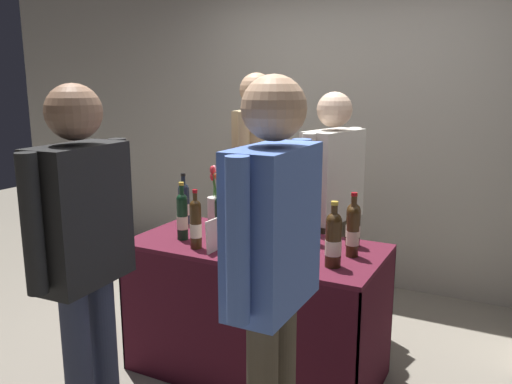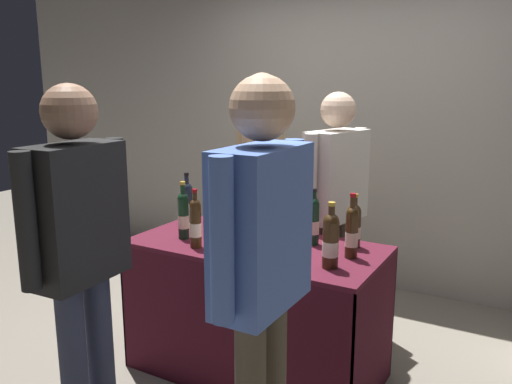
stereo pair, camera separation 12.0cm
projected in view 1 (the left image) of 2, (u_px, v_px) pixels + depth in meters
ground_plane at (256, 370)px, 3.10m from camera, size 12.00×12.00×0.00m
back_partition at (351, 127)px, 4.32m from camera, size 7.59×0.12×2.64m
tasting_table at (256, 286)px, 2.99m from camera, size 1.42×0.70×0.79m
featured_wine_bottle at (182, 216)px, 2.99m from camera, size 0.07×0.07×0.34m
display_bottle_0 at (196, 223)px, 2.83m from camera, size 0.07×0.07×0.33m
display_bottle_1 at (220, 218)px, 2.98m from camera, size 0.07×0.07×0.31m
display_bottle_2 at (184, 203)px, 3.33m from camera, size 0.07×0.07×0.33m
display_bottle_3 at (353, 230)px, 2.70m from camera, size 0.07×0.07×0.34m
display_bottle_4 at (227, 210)px, 3.15m from camera, size 0.08×0.08×0.31m
display_bottle_5 at (313, 220)px, 2.91m from camera, size 0.07×0.07×0.32m
display_bottle_6 at (353, 224)px, 2.87m from camera, size 0.08×0.08×0.30m
display_bottle_7 at (249, 223)px, 2.87m from camera, size 0.07×0.07×0.32m
display_bottle_8 at (333, 239)px, 2.55m from camera, size 0.08×0.08×0.33m
wine_glass_near_vendor at (272, 245)px, 2.62m from camera, size 0.07×0.07×0.13m
wine_glass_mid at (289, 217)px, 3.08m from camera, size 0.08×0.08×0.15m
wine_glass_near_taster at (270, 221)px, 3.07m from camera, size 0.07×0.07×0.13m
flower_vase at (216, 207)px, 3.27m from camera, size 0.11×0.11×0.39m
brochure_stand at (214, 235)px, 2.79m from camera, size 0.02×0.14×0.18m
vendor_presenter at (256, 169)px, 3.78m from camera, size 0.28×0.62×1.75m
vendor_assistant at (332, 193)px, 3.36m from camera, size 0.31×0.61×1.63m
taster_foreground_right at (273, 259)px, 1.94m from camera, size 0.24×0.62×1.72m
taster_foreground_left at (83, 243)px, 2.21m from camera, size 0.23×0.59×1.69m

